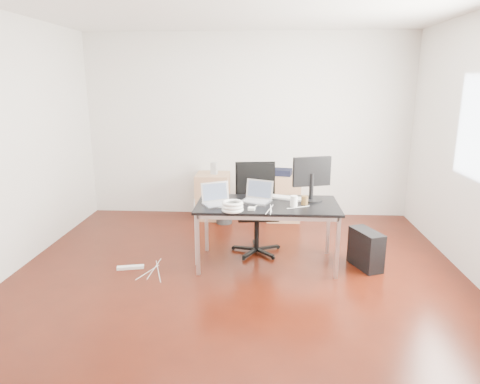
# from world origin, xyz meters

# --- Properties ---
(room_shell) EXTENTS (5.00, 5.00, 5.00)m
(room_shell) POSITION_xyz_m (0.04, 0.00, 1.40)
(room_shell) COLOR #320D05
(room_shell) RESTS_ON ground
(desk) EXTENTS (1.60, 0.80, 0.73)m
(desk) POSITION_xyz_m (0.31, 0.51, 0.68)
(desk) COLOR black
(desk) RESTS_ON ground
(office_chair) EXTENTS (0.53, 0.55, 1.08)m
(office_chair) POSITION_xyz_m (0.18, 0.93, 0.61)
(office_chair) COLOR black
(office_chair) RESTS_ON ground
(filing_cabinet_left) EXTENTS (0.50, 0.50, 0.70)m
(filing_cabinet_left) POSITION_xyz_m (-0.52, 2.23, 0.35)
(filing_cabinet_left) COLOR #A47652
(filing_cabinet_left) RESTS_ON ground
(filing_cabinet_right) EXTENTS (0.50, 0.50, 0.70)m
(filing_cabinet_right) POSITION_xyz_m (0.57, 2.23, 0.35)
(filing_cabinet_right) COLOR #A47652
(filing_cabinet_right) RESTS_ON ground
(pc_tower) EXTENTS (0.35, 0.49, 0.44)m
(pc_tower) POSITION_xyz_m (1.44, 0.47, 0.22)
(pc_tower) COLOR black
(pc_tower) RESTS_ON ground
(wastebasket) EXTENTS (0.28, 0.28, 0.28)m
(wastebasket) POSITION_xyz_m (-0.32, 1.96, 0.14)
(wastebasket) COLOR black
(wastebasket) RESTS_ON ground
(power_strip) EXTENTS (0.31, 0.12, 0.04)m
(power_strip) POSITION_xyz_m (-1.23, 0.26, 0.02)
(power_strip) COLOR white
(power_strip) RESTS_ON ground
(laptop_left) EXTENTS (0.41, 0.38, 0.23)m
(laptop_left) POSITION_xyz_m (-0.25, 0.46, 0.79)
(laptop_left) COLOR silver
(laptop_left) RESTS_ON desk
(laptop_right) EXTENTS (0.40, 0.36, 0.23)m
(laptop_right) POSITION_xyz_m (0.19, 0.61, 0.79)
(laptop_right) COLOR silver
(laptop_right) RESTS_ON desk
(monitor) EXTENTS (0.45, 0.26, 0.51)m
(monitor) POSITION_xyz_m (0.82, 0.69, 1.01)
(monitor) COLOR black
(monitor) RESTS_ON desk
(keyboard) EXTENTS (0.46, 0.28, 0.02)m
(keyboard) POSITION_xyz_m (0.51, 0.74, 0.74)
(keyboard) COLOR white
(keyboard) RESTS_ON desk
(cup_white) EXTENTS (0.10, 0.10, 0.12)m
(cup_white) POSITION_xyz_m (0.60, 0.42, 0.79)
(cup_white) COLOR white
(cup_white) RESTS_ON desk
(cup_brown) EXTENTS (0.10, 0.10, 0.10)m
(cup_brown) POSITION_xyz_m (0.73, 0.49, 0.78)
(cup_brown) COLOR brown
(cup_brown) RESTS_ON desk
(cable_coil) EXTENTS (0.24, 0.24, 0.11)m
(cable_coil) POSITION_xyz_m (-0.06, 0.20, 0.78)
(cable_coil) COLOR white
(cable_coil) RESTS_ON desk
(power_adapter) EXTENTS (0.08, 0.08, 0.03)m
(power_adapter) POSITION_xyz_m (0.14, 0.25, 0.74)
(power_adapter) COLOR white
(power_adapter) RESTS_ON desk
(speaker) EXTENTS (0.11, 0.10, 0.18)m
(speaker) POSITION_xyz_m (-0.50, 2.21, 0.79)
(speaker) COLOR #9E9E9E
(speaker) RESTS_ON filing_cabinet_left
(navy_garment) EXTENTS (0.34, 0.29, 0.09)m
(navy_garment) POSITION_xyz_m (0.53, 2.21, 0.74)
(navy_garment) COLOR black
(navy_garment) RESTS_ON filing_cabinet_right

